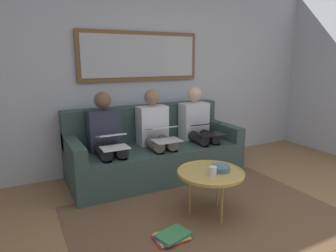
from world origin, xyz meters
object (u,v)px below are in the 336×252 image
at_px(bowl, 220,168).
at_px(person_right, 107,137).
at_px(couch, 154,152).
at_px(cup, 213,171).
at_px(laptop_silver, 164,133).
at_px(laptop_black, 208,129).
at_px(framed_mirror, 141,56).
at_px(laptop_white, 113,141).
at_px(person_left, 198,126).
at_px(person_middle, 156,131).
at_px(magazine_stack, 172,236).
at_px(coffee_table, 211,173).

distance_m(bowl, person_right, 1.42).
distance_m(couch, cup, 1.32).
distance_m(laptop_silver, person_right, 0.68).
bearing_deg(laptop_black, couch, -26.20).
relative_size(framed_mirror, laptop_white, 4.96).
bearing_deg(framed_mirror, person_left, 144.47).
bearing_deg(bowl, laptop_white, -49.46).
xyz_separation_m(person_left, person_middle, (0.64, 0.00, 0.00)).
relative_size(framed_mirror, person_right, 1.49).
bearing_deg(framed_mirror, laptop_silver, 90.00).
distance_m(person_middle, person_right, 0.64).
bearing_deg(person_middle, framed_mirror, -90.00).
bearing_deg(magazine_stack, cup, -166.86).
distance_m(person_right, laptop_white, 0.25).
bearing_deg(person_middle, laptop_white, 21.10).
xyz_separation_m(coffee_table, laptop_black, (-0.59, -0.90, 0.19)).
xyz_separation_m(framed_mirror, cup, (-0.01, 1.70, -1.05)).
height_order(couch, bowl, couch).
distance_m(person_middle, laptop_silver, 0.24).
distance_m(framed_mirror, bowl, 1.95).
relative_size(laptop_black, magazine_stack, 1.03).
bearing_deg(person_left, couch, -6.13).
bearing_deg(couch, laptop_silver, 90.00).
distance_m(coffee_table, person_middle, 1.16).
bearing_deg(laptop_silver, magazine_stack, 66.73).
distance_m(framed_mirror, cup, 2.00).
relative_size(coffee_table, person_middle, 0.57).
xyz_separation_m(laptop_silver, magazine_stack, (0.48, 1.12, -0.60)).
relative_size(person_right, laptop_white, 3.33).
bearing_deg(cup, person_middle, -89.59).
bearing_deg(person_middle, cup, 90.41).
distance_m(couch, laptop_black, 0.78).
distance_m(framed_mirror, magazine_stack, 2.41).
bearing_deg(person_middle, couch, -90.00).
distance_m(framed_mirror, person_middle, 1.05).
distance_m(couch, framed_mirror, 1.30).
xyz_separation_m(cup, person_left, (-0.63, -1.24, 0.11)).
relative_size(person_middle, laptop_silver, 2.96).
distance_m(person_left, person_right, 1.28).
relative_size(coffee_table, person_right, 0.57).
relative_size(cup, magazine_stack, 0.27).
distance_m(cup, person_middle, 1.25).
bearing_deg(person_middle, laptop_silver, 90.00).
bearing_deg(framed_mirror, cup, 90.30).
height_order(laptop_silver, magazine_stack, laptop_silver).
height_order(bowl, magazine_stack, bowl).
bearing_deg(bowl, person_right, -55.98).
xyz_separation_m(person_middle, laptop_silver, (0.00, 0.24, 0.03)).
bearing_deg(laptop_silver, coffee_table, 93.16).
xyz_separation_m(person_left, magazine_stack, (1.12, 1.36, -0.58)).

